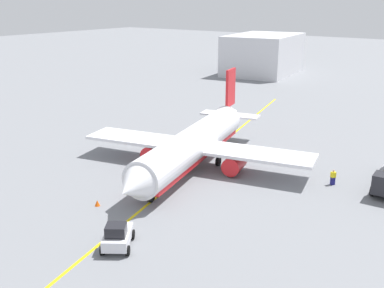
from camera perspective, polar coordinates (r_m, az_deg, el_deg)
The scene contains 7 objects.
ground_plane at distance 54.51m, azimuth 0.00°, elevation -3.00°, with size 400.00×400.00×0.00m, color slate.
airplane at distance 54.00m, azimuth 0.19°, elevation -0.09°, with size 32.43×28.59×9.91m.
pushback_tug at distance 38.04m, azimuth -9.31°, elevation -11.27°, with size 4.10×3.82×2.20m.
refueling_worker at distance 51.78m, azimuth 17.20°, elevation -4.02°, with size 0.63×0.61×1.71m.
safety_cone_nose at distance 45.74m, azimuth -11.74°, elevation -7.23°, with size 0.53×0.53×0.58m, color #F2590F.
distant_hangar at distance 125.75m, azimuth 8.92°, elevation 11.04°, with size 25.90×18.86×10.20m.
taxi_line_marking at distance 54.51m, azimuth 0.00°, elevation -3.00°, with size 85.02×0.30×0.01m, color yellow.
Camera 1 is at (41.23, 29.99, 19.30)m, focal length 42.70 mm.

